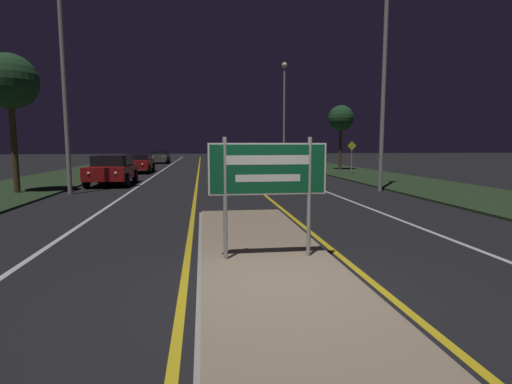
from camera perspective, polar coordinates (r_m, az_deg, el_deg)
ground_plane at (r=5.80m, az=3.84°, el=-13.88°), size 160.00×160.00×0.00m
median_island at (r=7.02m, az=1.66°, el=-9.77°), size 2.40×10.10×0.10m
verge_left at (r=26.74m, az=-25.98°, el=1.87°), size 5.00×100.00×0.08m
verge_right at (r=27.51m, az=15.02°, el=2.45°), size 5.00×100.00×0.08m
centre_line_yellow_left at (r=30.38m, az=-8.22°, el=2.95°), size 0.12×70.00×0.01m
centre_line_yellow_right at (r=30.48m, az=-2.98°, el=3.02°), size 0.12×70.00×0.01m
lane_line_white_left at (r=30.54m, az=-13.50°, el=2.85°), size 0.12×70.00×0.01m
lane_line_white_right at (r=30.84m, az=2.24°, el=3.07°), size 0.12×70.00×0.01m
edge_line_white_left at (r=30.99m, az=-19.04°, el=2.72°), size 0.10×70.00×0.01m
edge_line_white_right at (r=31.49m, az=7.63°, el=3.09°), size 0.10×70.00×0.01m
highway_sign at (r=6.74m, az=1.71°, el=2.55°), size 2.01×0.07×2.07m
streetlight_left_near at (r=18.54m, az=-26.10°, el=20.54°), size 0.53×0.53×10.50m
streetlight_right_near at (r=18.78m, az=18.06°, el=21.43°), size 0.50×0.50×11.27m
streetlight_right_far at (r=37.57m, az=4.06°, el=12.94°), size 0.52×0.52×9.41m
car_receding_0 at (r=18.88m, az=3.82°, el=2.84°), size 2.03×4.75×1.35m
car_receding_1 at (r=28.49m, az=5.82°, el=4.22°), size 1.89×4.45×1.40m
car_approaching_0 at (r=21.33m, az=-19.86°, el=3.06°), size 2.04×4.06×1.48m
car_approaching_1 at (r=29.84m, az=-16.41°, el=4.04°), size 1.92×4.09×1.33m
car_approaching_2 at (r=43.93m, az=-13.53°, el=4.99°), size 1.86×4.14×1.42m
warning_sign at (r=27.20m, az=13.51°, el=5.28°), size 0.60×0.06×2.15m
roadside_palm_left at (r=19.04m, az=-31.75°, el=13.15°), size 2.17×2.17×5.52m
roadside_palm_right at (r=31.71m, az=12.05°, el=10.19°), size 1.95×1.95×4.92m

